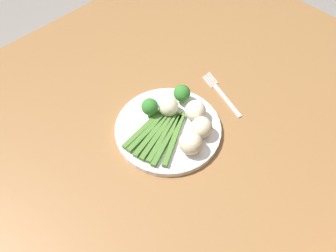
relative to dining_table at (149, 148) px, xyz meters
name	(u,v)px	position (x,y,z in m)	size (l,w,h in m)	color
ground_plane	(156,236)	(0.00, 0.00, -0.65)	(6.00, 6.00, 0.02)	gray
dining_table	(149,148)	(0.00, 0.00, 0.00)	(1.43, 1.03, 0.73)	olive
plate	(168,129)	(0.03, -0.04, 0.10)	(0.25, 0.25, 0.01)	white
asparagus_bundle	(159,134)	(0.00, -0.04, 0.11)	(0.17, 0.13, 0.01)	#47752D
broccoli_near_center	(150,107)	(0.03, 0.02, 0.13)	(0.04, 0.04, 0.05)	#609E3D
broccoli_outer_edge	(182,93)	(0.11, -0.01, 0.13)	(0.04, 0.04, 0.05)	#609E3D
cauliflower_front	(191,143)	(0.02, -0.12, 0.13)	(0.05, 0.05, 0.05)	beige
cauliflower_right	(202,127)	(0.07, -0.11, 0.13)	(0.05, 0.05, 0.05)	beige
cauliflower_near_fork	(168,106)	(0.06, -0.01, 0.13)	(0.05, 0.05, 0.05)	beige
cauliflower_back	(195,111)	(0.10, -0.06, 0.13)	(0.05, 0.05, 0.05)	silver
fork	(222,94)	(0.21, -0.05, 0.09)	(0.07, 0.16, 0.00)	silver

